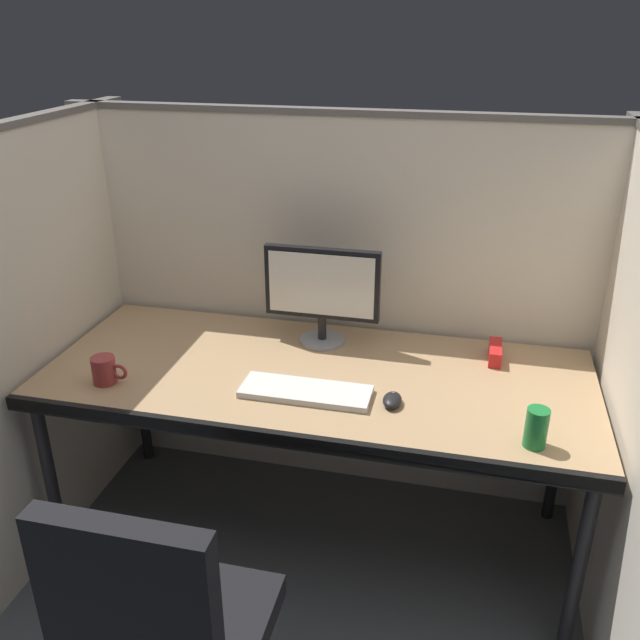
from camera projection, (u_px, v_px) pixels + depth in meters
name	position (u px, v px, depth m)	size (l,w,h in m)	color
ground_plane	(297.00, 595.00, 2.40)	(8.00, 8.00, 0.00)	#4C5156
cubicle_partition_rear	(342.00, 310.00, 2.74)	(2.21, 0.06, 1.57)	beige
cubicle_partition_left	(45.00, 343.00, 2.46)	(0.06, 1.41, 1.57)	beige
cubicle_partition_right	(629.00, 411.00, 2.05)	(0.06, 1.41, 1.57)	beige
desk	(316.00, 387.00, 2.37)	(1.90, 0.80, 0.74)	tan
monitor_center	(322.00, 289.00, 2.50)	(0.43, 0.17, 0.37)	gray
keyboard_main	(306.00, 392.00, 2.22)	(0.43, 0.15, 0.02)	silver
computer_mouse	(392.00, 400.00, 2.16)	(0.06, 0.10, 0.04)	black
coffee_mug	(105.00, 370.00, 2.28)	(0.13, 0.08, 0.09)	#993333
soda_can	(536.00, 428.00, 1.94)	(0.07, 0.07, 0.12)	#197233
red_stapler	(495.00, 352.00, 2.44)	(0.04, 0.15, 0.06)	red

